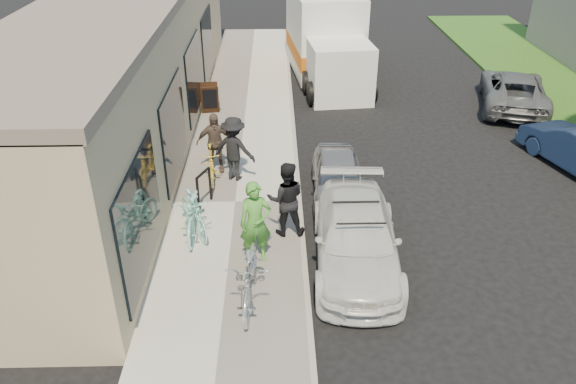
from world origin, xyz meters
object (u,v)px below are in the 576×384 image
object	(u,v)px
sandwich_board	(210,98)
bystander_a	(234,149)
woman_rider	(255,223)
man_standing	(286,199)
sedan_white	(356,238)
sedan_silver	(338,177)
cruiser_bike_a	(194,213)
bystander_b	(215,143)
cruiser_bike_b	(194,212)
bike_rack	(204,185)
cruiser_bike_c	(211,164)
tandem_bike	(250,275)
moving_truck	(326,41)
far_car_gray	(514,90)

from	to	relation	value
sandwich_board	bystander_a	world-z (taller)	bystander_a
woman_rider	man_standing	xyz separation A→B (m)	(0.63, 0.95, -0.03)
sedan_white	sedan_silver	bearing A→B (deg)	95.66
bystander_a	man_standing	bearing A→B (deg)	137.40
cruiser_bike_a	bystander_b	bearing A→B (deg)	59.50
cruiser_bike_b	woman_rider	bearing A→B (deg)	-38.34
bike_rack	cruiser_bike_c	size ratio (longest dim) A/B	0.61
tandem_bike	cruiser_bike_a	xyz separation A→B (m)	(-1.31, 2.26, -0.08)
sandwich_board	man_standing	distance (m)	7.55
sandwich_board	moving_truck	bearing A→B (deg)	36.48
sandwich_board	sedan_white	world-z (taller)	sedan_white
cruiser_bike_a	bike_rack	bearing A→B (deg)	58.37
sedan_white	moving_truck	size ratio (longest dim) A/B	0.65
cruiser_bike_b	bike_rack	bearing A→B (deg)	83.22
bike_rack	cruiser_bike_b	size ratio (longest dim) A/B	0.47
woman_rider	cruiser_bike_a	xyz separation A→B (m)	(-1.38, 1.03, -0.41)
sedan_white	cruiser_bike_b	distance (m)	3.56
bike_rack	sandwich_board	bearing A→B (deg)	94.27
cruiser_bike_c	sedan_silver	bearing A→B (deg)	-19.27
sandwich_board	moving_truck	size ratio (longest dim) A/B	0.14
tandem_bike	woman_rider	bearing A→B (deg)	89.44
woman_rider	cruiser_bike_b	size ratio (longest dim) A/B	0.92
man_standing	bystander_a	world-z (taller)	man_standing
cruiser_bike_c	sandwich_board	bearing A→B (deg)	88.13
moving_truck	man_standing	xyz separation A→B (m)	(-1.80, -11.27, -0.40)
sedan_white	cruiser_bike_b	size ratio (longest dim) A/B	2.24
sedan_silver	man_standing	bearing A→B (deg)	-122.76
sedan_white	tandem_bike	distance (m)	2.46
sedan_white	far_car_gray	size ratio (longest dim) A/B	0.97
cruiser_bike_b	bystander_a	xyz separation A→B (m)	(0.75, 2.46, 0.34)
moving_truck	cruiser_bike_a	distance (m)	11.85
far_car_gray	cruiser_bike_a	size ratio (longest dim) A/B	2.81
far_car_gray	man_standing	xyz separation A→B (m)	(-7.93, -7.79, 0.39)
bike_rack	man_standing	world-z (taller)	man_standing
woman_rider	bystander_a	xyz separation A→B (m)	(-0.63, 3.50, -0.04)
far_car_gray	cruiser_bike_a	distance (m)	12.58
cruiser_bike_c	bike_rack	bearing A→B (deg)	-99.94
bike_rack	sandwich_board	xyz separation A→B (m)	(-0.44, 5.96, -0.06)
far_car_gray	cruiser_bike_c	size ratio (longest dim) A/B	2.98
cruiser_bike_c	bystander_a	distance (m)	0.72
moving_truck	cruiser_bike_c	size ratio (longest dim) A/B	4.48
sandwich_board	bystander_b	distance (m)	4.23
sedan_white	man_standing	distance (m)	1.72
sandwich_board	far_car_gray	size ratio (longest dim) A/B	0.21
moving_truck	cruiser_bike_a	world-z (taller)	moving_truck
tandem_bike	cruiser_bike_c	bearing A→B (deg)	106.58
tandem_bike	man_standing	bearing A→B (deg)	75.03
sandwich_board	tandem_bike	distance (m)	9.50
far_car_gray	bystander_b	xyz separation A→B (m)	(-9.72, -4.81, 0.35)
woman_rider	bystander_a	world-z (taller)	woman_rider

